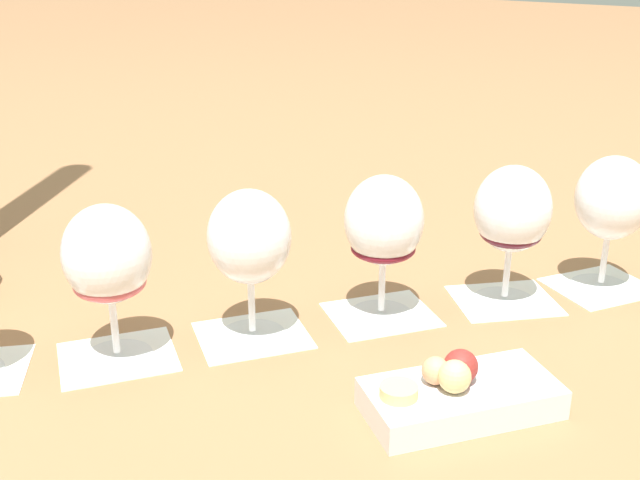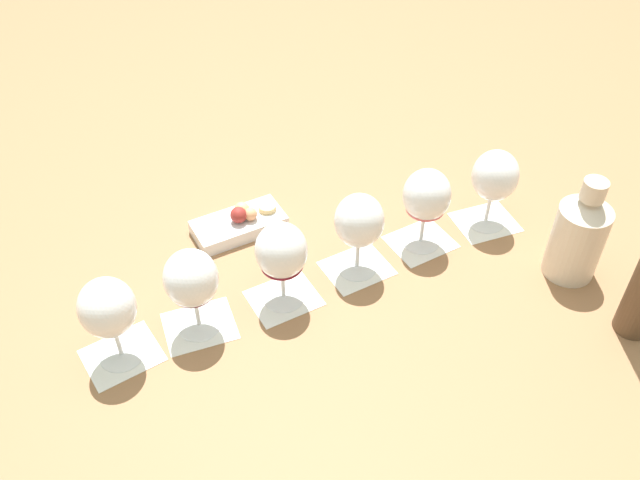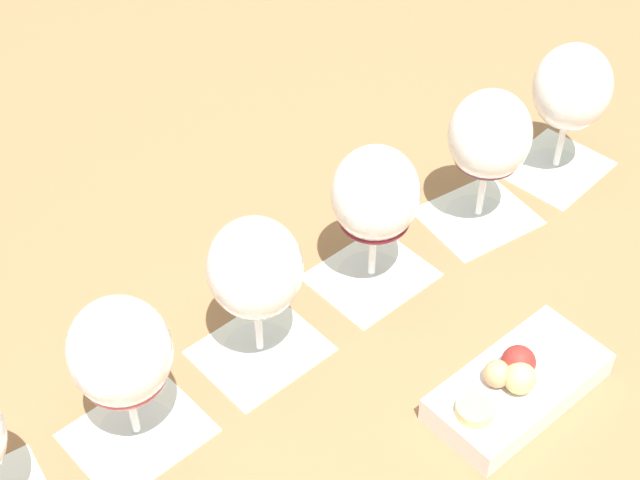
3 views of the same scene
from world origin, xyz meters
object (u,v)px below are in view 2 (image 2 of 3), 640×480
at_px(wine_glass_3, 281,254).
at_px(snack_dish, 240,223).
at_px(wine_glass_2, 359,224).
at_px(wine_glass_1, 426,198).
at_px(wine_glass_5, 108,311).
at_px(wine_glass_0, 495,179).
at_px(wine_glass_4, 192,282).
at_px(ceramic_vase, 579,234).

xyz_separation_m(wine_glass_3, snack_dish, (0.15, -0.14, -0.09)).
height_order(wine_glass_2, wine_glass_3, same).
relative_size(wine_glass_1, wine_glass_5, 1.00).
bearing_deg(wine_glass_5, wine_glass_0, -132.70).
bearing_deg(wine_glass_4, wine_glass_2, -132.52).
xyz_separation_m(wine_glass_3, wine_glass_4, (0.11, 0.11, -0.00)).
bearing_deg(wine_glass_5, wine_glass_1, -131.77).
height_order(wine_glass_1, wine_glass_4, same).
bearing_deg(snack_dish, wine_glass_0, -156.91).
xyz_separation_m(wine_glass_4, snack_dish, (0.04, -0.25, -0.09)).
relative_size(wine_glass_2, wine_glass_5, 1.00).
bearing_deg(wine_glass_2, ceramic_vase, -160.43).
height_order(wine_glass_0, wine_glass_2, same).
xyz_separation_m(wine_glass_3, ceramic_vase, (-0.46, -0.25, -0.02)).
height_order(wine_glass_1, ceramic_vase, ceramic_vase).
bearing_deg(wine_glass_3, wine_glass_2, -129.90).
xyz_separation_m(wine_glass_1, wine_glass_3, (0.19, 0.23, 0.00)).
distance_m(wine_glass_1, wine_glass_3, 0.30).
bearing_deg(wine_glass_3, wine_glass_5, 46.38).
bearing_deg(snack_dish, wine_glass_3, 137.05).
bearing_deg(ceramic_vase, wine_glass_0, -26.68).
xyz_separation_m(wine_glass_0, wine_glass_1, (0.11, 0.10, 0.00)).
height_order(wine_glass_2, wine_glass_5, same).
distance_m(wine_glass_0, wine_glass_4, 0.60).
xyz_separation_m(wine_glass_4, wine_glass_5, (0.09, 0.10, 0.00)).
height_order(ceramic_vase, snack_dish, ceramic_vase).
height_order(wine_glass_3, wine_glass_5, same).
height_order(wine_glass_0, wine_glass_3, same).
bearing_deg(wine_glass_1, ceramic_vase, -176.01).
bearing_deg(snack_dish, wine_glass_2, 174.91).
relative_size(wine_glass_5, ceramic_vase, 0.80).
xyz_separation_m(wine_glass_2, wine_glass_4, (0.21, 0.23, -0.00)).
distance_m(wine_glass_3, snack_dish, 0.22).
xyz_separation_m(wine_glass_2, snack_dish, (0.25, -0.02, -0.09)).
bearing_deg(wine_glass_0, wine_glass_5, 47.30).
bearing_deg(wine_glass_5, snack_dish, -98.11).
relative_size(wine_glass_1, wine_glass_2, 1.00).
height_order(wine_glass_0, ceramic_vase, ceramic_vase).
xyz_separation_m(wine_glass_0, wine_glass_4, (0.41, 0.44, 0.00)).
height_order(wine_glass_0, wine_glass_5, same).
distance_m(wine_glass_0, wine_glass_2, 0.29).
xyz_separation_m(wine_glass_1, wine_glass_2, (0.09, 0.11, -0.00)).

